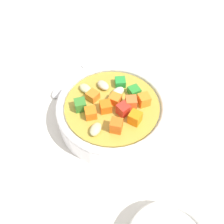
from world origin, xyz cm
name	(u,v)px	position (x,y,z in cm)	size (l,w,h in cm)	color
ground_plane	(112,123)	(0.00, 0.00, -1.00)	(140.00, 140.00, 2.00)	silver
soup_bowl_main	(112,111)	(0.02, -0.01, 2.59)	(17.99, 17.99, 6.20)	white
spoon	(84,64)	(-13.71, 6.13, 0.47)	(7.72, 23.88, 1.02)	silver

